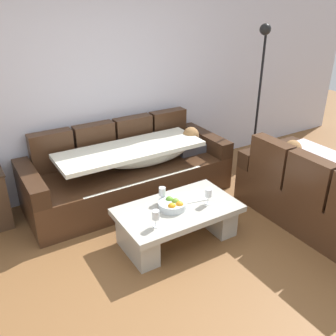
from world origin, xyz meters
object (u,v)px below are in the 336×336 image
Objects in this scene: coffee_table at (178,220)px; wine_glass_far_back at (162,192)px; couch_along_wall at (131,171)px; wine_glass_near_left at (156,216)px; open_magazine at (191,197)px; floor_lamp at (259,90)px; wine_glass_near_right at (208,194)px; fruit_bowl at (173,204)px; couch_near_window at (327,197)px.

wine_glass_far_back is (-0.08, 0.17, 0.26)m from coffee_table.
couch_along_wall reaches higher than wine_glass_near_left.
coffee_table is at bearing -145.09° from open_magazine.
wine_glass_near_left is at bearing -143.12° from open_magazine.
floor_lamp is at bearing 39.00° from open_magazine.
wine_glass_near_left is at bearing -154.33° from coffee_table.
wine_glass_near_right and wine_glass_far_back have the same top height.
wine_glass_far_back is at bearing 100.38° from fruit_bowl.
couch_near_window is 6.84× the size of open_magazine.
wine_glass_near_right reaches higher than coffee_table.
couch_near_window is 1.60× the size of coffee_table.
couch_near_window reaches higher than wine_glass_near_left.
couch_along_wall is 1.25× the size of floor_lamp.
open_magazine is at bearing 24.42° from wine_glass_near_left.
floor_lamp reaches higher than wine_glass_far_back.
open_magazine is (-0.07, 0.19, -0.11)m from wine_glass_near_right.
open_magazine is at bearing 111.36° from wine_glass_near_right.
coffee_table is 2.25m from floor_lamp.
fruit_bowl is (-0.06, -1.04, 0.09)m from couch_along_wall.
couch_near_window reaches higher than coffee_table.
fruit_bowl is at bearing -152.24° from open_magazine.
wine_glass_far_back is at bearing 177.99° from open_magazine.
floor_lamp is (1.56, 1.00, 0.62)m from wine_glass_near_right.
coffee_table is at bearing -90.38° from couch_along_wall.
wine_glass_far_back is (0.27, 0.34, 0.00)m from wine_glass_near_left.
wine_glass_near_right is at bearing -56.17° from open_magazine.
couch_near_window is at bearing -25.56° from wine_glass_far_back.
couch_near_window is 6.84× the size of fruit_bowl.
wine_glass_near_left is 0.59× the size of open_magazine.
couch_along_wall is at bearing 115.24° from open_magazine.
floor_lamp is (1.91, 0.89, 0.69)m from fruit_bowl.
fruit_bowl is 2.22m from floor_lamp.
wine_glass_far_back reaches higher than open_magazine.
fruit_bowl is 1.69× the size of wine_glass_far_back.
wine_glass_far_back reaches higher than fruit_bowl.
couch_near_window is at bearing -15.46° from open_magazine.
wine_glass_near_left is 0.43m from wine_glass_far_back.
wine_glass_near_right is 0.23m from open_magazine.
floor_lamp is (1.86, 0.91, 0.88)m from coffee_table.
coffee_table is 0.40m from wine_glass_near_right.
wine_glass_far_back is at bearing -95.46° from couch_along_wall.
floor_lamp is at bearing -13.48° from couch_near_window.
couch_along_wall is at bearing 42.41° from couch_near_window.
coffee_table is at bearing -153.95° from floor_lamp.
couch_along_wall is at bearing 73.93° from wine_glass_near_left.
wine_glass_far_back reaches higher than coffee_table.
wine_glass_near_right is (0.30, -0.09, 0.26)m from coffee_table.
fruit_bowl is 0.17m from wine_glass_far_back.
couch_along_wall is 14.67× the size of wine_glass_far_back.
coffee_table is at bearing 68.73° from couch_near_window.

